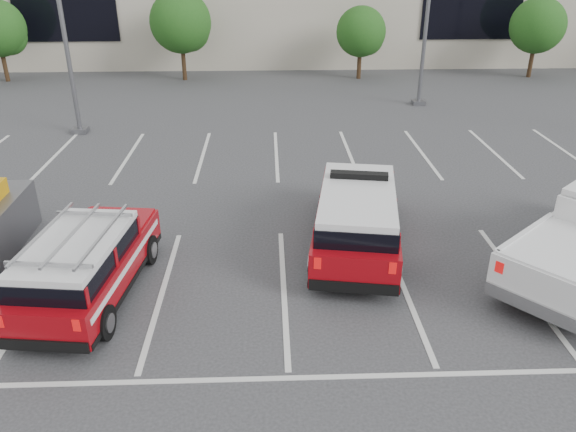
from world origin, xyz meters
name	(u,v)px	position (x,y,z in m)	size (l,w,h in m)	color
ground	(284,290)	(0.00, 0.00, 0.00)	(120.00, 120.00, 0.00)	#313133
stall_markings	(279,206)	(0.00, 4.50, 0.01)	(23.00, 15.00, 0.01)	silver
tree_mid_left	(183,24)	(-4.91, 22.05, 3.04)	(3.37, 3.37, 4.85)	#3F2B19
tree_mid_right	(362,33)	(5.09, 22.05, 2.50)	(2.77, 2.77, 3.99)	#3F2B19
tree_right	(539,27)	(15.09, 22.05, 2.77)	(3.07, 3.07, 4.42)	#3F2B19
fire_chief_suv	(357,220)	(1.88, 1.89, 0.76)	(2.78, 5.56, 1.87)	maroon
ladder_suv	(88,269)	(-4.19, -0.12, 0.71)	(2.28, 4.69, 1.78)	maroon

